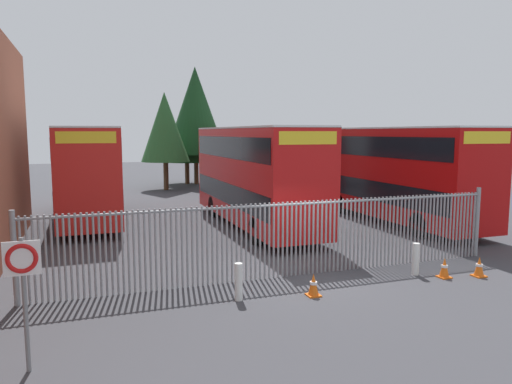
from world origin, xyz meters
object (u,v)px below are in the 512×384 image
(double_decker_bus_behind_fence_right, at_px, (87,170))
(traffic_cone_mid_forecourt, at_px, (444,268))
(speed_limit_sign_post, at_px, (23,274))
(bollard_near_left, at_px, (239,282))
(bollard_center_front, at_px, (416,259))
(traffic_cone_by_gate, at_px, (313,285))
(traffic_cone_near_kerb, at_px, (479,267))
(double_decker_bus_far_back, at_px, (253,158))
(double_decker_bus_behind_fence_left, at_px, (394,170))
(double_decker_bus_near_gate, at_px, (254,172))

(double_decker_bus_behind_fence_right, relative_size, traffic_cone_mid_forecourt, 18.32)
(traffic_cone_mid_forecourt, height_order, speed_limit_sign_post, speed_limit_sign_post)
(bollard_near_left, bearing_deg, traffic_cone_mid_forecourt, -1.89)
(bollard_center_front, bearing_deg, traffic_cone_by_gate, -169.80)
(traffic_cone_near_kerb, bearing_deg, speed_limit_sign_post, -171.40)
(traffic_cone_by_gate, relative_size, traffic_cone_mid_forecourt, 1.00)
(traffic_cone_by_gate, bearing_deg, traffic_cone_near_kerb, -1.22)
(double_decker_bus_far_back, xyz_separation_m, traffic_cone_by_gate, (-5.48, -20.40, -2.13))
(traffic_cone_mid_forecourt, bearing_deg, traffic_cone_by_gate, -178.17)
(double_decker_bus_behind_fence_right, bearing_deg, traffic_cone_by_gate, -68.61)
(traffic_cone_near_kerb, bearing_deg, double_decker_bus_behind_fence_left, 70.66)
(double_decker_bus_near_gate, height_order, bollard_near_left, double_decker_bus_near_gate)
(double_decker_bus_behind_fence_right, xyz_separation_m, traffic_cone_by_gate, (5.31, -13.55, -2.13))
(double_decker_bus_near_gate, bearing_deg, double_decker_bus_behind_fence_right, 148.16)
(traffic_cone_by_gate, height_order, traffic_cone_near_kerb, same)
(double_decker_bus_behind_fence_left, xyz_separation_m, traffic_cone_mid_forecourt, (-3.92, -7.98, -2.13))
(double_decker_bus_behind_fence_left, height_order, double_decker_bus_behind_fence_right, same)
(double_decker_bus_behind_fence_left, xyz_separation_m, speed_limit_sign_post, (-14.67, -10.01, -0.65))
(traffic_cone_by_gate, height_order, traffic_cone_mid_forecourt, same)
(double_decker_bus_behind_fence_right, bearing_deg, double_decker_bus_near_gate, -31.84)
(double_decker_bus_near_gate, xyz_separation_m, double_decker_bus_behind_fence_right, (-6.96, 4.32, 0.00))
(double_decker_bus_near_gate, height_order, double_decker_bus_behind_fence_right, same)
(double_decker_bus_far_back, relative_size, traffic_cone_by_gate, 18.32)
(traffic_cone_mid_forecourt, bearing_deg, double_decker_bus_far_back, 86.58)
(speed_limit_sign_post, bearing_deg, double_decker_bus_far_back, 61.79)
(traffic_cone_near_kerb, relative_size, speed_limit_sign_post, 0.25)
(double_decker_bus_near_gate, xyz_separation_m, traffic_cone_by_gate, (-1.66, -9.22, -2.13))
(double_decker_bus_behind_fence_right, height_order, bollard_near_left, double_decker_bus_behind_fence_right)
(traffic_cone_by_gate, relative_size, speed_limit_sign_post, 0.25)
(double_decker_bus_behind_fence_left, xyz_separation_m, traffic_cone_near_kerb, (-2.89, -8.23, -2.13))
(double_decker_bus_near_gate, bearing_deg, bollard_near_left, -111.85)
(double_decker_bus_near_gate, height_order, traffic_cone_by_gate, double_decker_bus_near_gate)
(double_decker_bus_near_gate, height_order, double_decker_bus_far_back, same)
(bollard_near_left, bearing_deg, traffic_cone_near_kerb, -3.60)
(double_decker_bus_behind_fence_right, distance_m, traffic_cone_near_kerb, 17.43)
(double_decker_bus_far_back, relative_size, traffic_cone_near_kerb, 18.32)
(bollard_near_left, relative_size, traffic_cone_by_gate, 1.61)
(double_decker_bus_behind_fence_left, bearing_deg, bollard_center_front, -121.23)
(double_decker_bus_near_gate, distance_m, speed_limit_sign_post, 13.79)
(double_decker_bus_behind_fence_left, bearing_deg, double_decker_bus_behind_fence_right, 158.08)
(double_decker_bus_near_gate, xyz_separation_m, double_decker_bus_far_back, (3.82, 11.17, 0.00))
(double_decker_bus_behind_fence_right, distance_m, traffic_cone_mid_forecourt, 16.62)
(double_decker_bus_behind_fence_right, relative_size, speed_limit_sign_post, 4.50)
(bollard_center_front, distance_m, speed_limit_sign_post, 10.54)
(double_decker_bus_behind_fence_right, xyz_separation_m, bollard_near_left, (3.40, -13.21, -1.95))
(double_decker_bus_near_gate, distance_m, double_decker_bus_far_back, 11.81)
(speed_limit_sign_post, bearing_deg, double_decker_bus_near_gate, 53.81)
(double_decker_bus_behind_fence_right, distance_m, speed_limit_sign_post, 15.50)
(double_decker_bus_behind_fence_left, relative_size, speed_limit_sign_post, 4.50)
(double_decker_bus_far_back, relative_size, bollard_near_left, 11.38)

